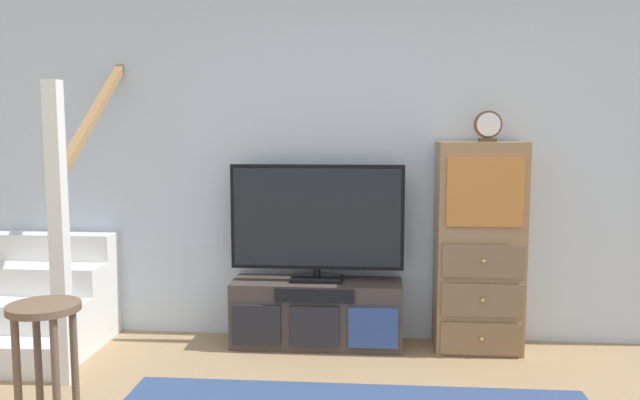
{
  "coord_description": "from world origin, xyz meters",
  "views": [
    {
      "loc": [
        0.07,
        -2.13,
        1.52
      ],
      "look_at": [
        -0.23,
        1.65,
        1.09
      ],
      "focal_mm": 35.57,
      "sensor_mm": 36.0,
      "label": 1
    }
  ],
  "objects_px": {
    "media_console": "(317,313)",
    "desk_clock": "(488,126)",
    "bar_stool_near": "(45,340)",
    "television": "(317,219)",
    "side_cabinet": "(479,247)"
  },
  "relations": [
    {
      "from": "bar_stool_near",
      "to": "media_console",
      "type": "bearing_deg",
      "value": 52.3
    },
    {
      "from": "desk_clock",
      "to": "media_console",
      "type": "bearing_deg",
      "value": 179.76
    },
    {
      "from": "television",
      "to": "bar_stool_near",
      "type": "height_order",
      "value": "television"
    },
    {
      "from": "media_console",
      "to": "television",
      "type": "height_order",
      "value": "television"
    },
    {
      "from": "media_console",
      "to": "desk_clock",
      "type": "height_order",
      "value": "desk_clock"
    },
    {
      "from": "media_console",
      "to": "desk_clock",
      "type": "distance_m",
      "value": 1.74
    },
    {
      "from": "television",
      "to": "side_cabinet",
      "type": "height_order",
      "value": "side_cabinet"
    },
    {
      "from": "side_cabinet",
      "to": "bar_stool_near",
      "type": "distance_m",
      "value": 2.75
    },
    {
      "from": "desk_clock",
      "to": "bar_stool_near",
      "type": "relative_size",
      "value": 0.3
    },
    {
      "from": "media_console",
      "to": "side_cabinet",
      "type": "bearing_deg",
      "value": 0.53
    },
    {
      "from": "desk_clock",
      "to": "bar_stool_near",
      "type": "distance_m",
      "value": 2.95
    },
    {
      "from": "desk_clock",
      "to": "television",
      "type": "bearing_deg",
      "value": 178.57
    },
    {
      "from": "desk_clock",
      "to": "side_cabinet",
      "type": "bearing_deg",
      "value": 156.28
    },
    {
      "from": "media_console",
      "to": "television",
      "type": "distance_m",
      "value": 0.66
    },
    {
      "from": "television",
      "to": "desk_clock",
      "type": "xyz_separation_m",
      "value": [
        1.15,
        -0.03,
        0.64
      ]
    }
  ]
}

